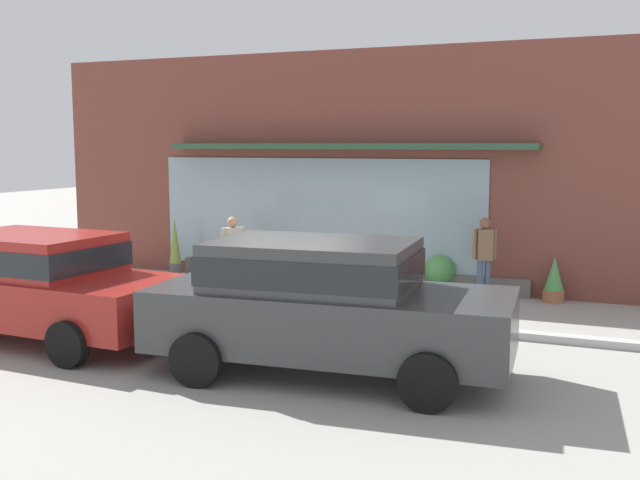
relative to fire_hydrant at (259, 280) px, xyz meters
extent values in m
plane|color=#9E9B93|center=(0.78, -0.60, -0.44)|extent=(60.00, 60.00, 0.00)
cube|color=#B2B2AD|center=(0.78, -0.80, -0.38)|extent=(14.00, 0.24, 0.12)
cube|color=brown|center=(0.78, 2.60, 2.00)|extent=(14.00, 0.36, 4.87)
cube|color=#8CA5B2|center=(0.13, 2.40, 1.02)|extent=(7.29, 0.03, 2.38)
cube|color=#2D5138|center=(0.78, 2.25, 2.46)|extent=(7.89, 0.56, 0.12)
cube|color=#605E59|center=(0.78, 2.38, -0.26)|extent=(7.69, 0.20, 0.36)
cylinder|color=#4C8C47|center=(0.00, 0.00, -0.41)|extent=(0.32, 0.32, 0.06)
cylinder|color=#4C8C47|center=(0.00, 0.00, -0.06)|extent=(0.21, 0.21, 0.63)
sphere|color=#4C8C47|center=(0.00, 0.00, 0.32)|extent=(0.24, 0.24, 0.24)
cylinder|color=#4C8C47|center=(-0.15, 0.00, -0.03)|extent=(0.10, 0.09, 0.09)
cylinder|color=#4C8C47|center=(0.15, 0.00, -0.03)|extent=(0.10, 0.09, 0.09)
cylinder|color=#4C8C47|center=(0.00, -0.14, -0.03)|extent=(0.09, 0.10, 0.09)
cylinder|color=#8E333D|center=(-0.81, 0.62, -0.06)|extent=(0.12, 0.12, 0.76)
cylinder|color=#8E333D|center=(-0.90, 0.48, -0.06)|extent=(0.12, 0.12, 0.76)
cube|color=#9E9384|center=(-0.85, 0.55, 0.61)|extent=(0.34, 0.38, 0.57)
sphere|color=#A37556|center=(-0.85, 0.55, 1.00)|extent=(0.21, 0.21, 0.21)
cylinder|color=#9E9384|center=(-0.74, 0.73, 0.62)|extent=(0.08, 0.08, 0.54)
cylinder|color=#9E9384|center=(-0.96, 0.37, 0.62)|extent=(0.08, 0.08, 0.54)
cube|color=#846647|center=(-0.67, 0.79, 0.37)|extent=(0.21, 0.26, 0.28)
cylinder|color=#475675|center=(3.75, 1.75, -0.05)|extent=(0.12, 0.12, 0.78)
cylinder|color=#475675|center=(3.89, 1.81, -0.05)|extent=(0.12, 0.12, 0.78)
cube|color=brown|center=(3.82, 1.78, 0.64)|extent=(0.34, 0.30, 0.59)
sphere|color=brown|center=(3.82, 1.78, 1.04)|extent=(0.21, 0.21, 0.21)
cylinder|color=brown|center=(3.65, 1.70, 0.65)|extent=(0.08, 0.08, 0.56)
cylinder|color=brown|center=(3.99, 1.86, 0.65)|extent=(0.08, 0.08, 0.56)
cube|color=maroon|center=(-1.82, -3.57, 0.23)|extent=(4.44, 2.05, 0.69)
cube|color=maroon|center=(-2.04, -3.56, 0.85)|extent=(2.48, 1.81, 0.64)
cube|color=#1E2328|center=(-2.04, -3.56, 0.85)|extent=(2.52, 1.83, 0.35)
cylinder|color=black|center=(-0.42, -2.69, -0.12)|extent=(0.64, 0.21, 0.63)
cylinder|color=black|center=(-0.51, -4.58, -0.12)|extent=(0.64, 0.21, 0.63)
cylinder|color=black|center=(-3.13, -2.57, -0.12)|extent=(0.64, 0.21, 0.63)
cube|color=#383A3D|center=(2.82, -3.56, 0.29)|extent=(4.69, 2.21, 0.78)
cube|color=#383A3D|center=(2.59, -3.58, 0.97)|extent=(2.63, 1.90, 0.65)
cube|color=#1E2328|center=(2.59, -3.58, 0.97)|extent=(2.68, 1.93, 0.36)
cylinder|color=black|center=(4.16, -2.50, -0.10)|extent=(0.69, 0.23, 0.68)
cylinder|color=black|center=(4.30, -4.40, -0.10)|extent=(0.69, 0.23, 0.68)
cylinder|color=black|center=(1.34, -2.72, -0.10)|extent=(0.69, 0.23, 0.68)
cylinder|color=black|center=(1.49, -4.62, -0.10)|extent=(0.69, 0.23, 0.68)
cylinder|color=#9E6042|center=(5.06, 2.17, -0.32)|extent=(0.40, 0.40, 0.23)
cone|color=#4C934C|center=(5.06, 2.17, 0.11)|extent=(0.36, 0.36, 0.63)
cylinder|color=#4C4C51|center=(2.00, 2.01, -0.33)|extent=(0.40, 0.40, 0.22)
sphere|color=#2D6B33|center=(2.00, 2.01, -0.02)|extent=(0.47, 0.47, 0.47)
cylinder|color=#9E6042|center=(0.38, 2.14, -0.25)|extent=(0.39, 0.39, 0.37)
sphere|color=#3D8442|center=(0.38, 2.14, 0.16)|extent=(0.52, 0.52, 0.52)
cylinder|color=#B7B2A3|center=(2.86, 2.29, -0.32)|extent=(0.50, 0.50, 0.23)
sphere|color=#4C934C|center=(2.86, 2.29, 0.00)|extent=(0.61, 0.61, 0.61)
sphere|color=white|center=(2.92, 2.43, 0.15)|extent=(0.15, 0.15, 0.15)
sphere|color=#E5C64C|center=(2.73, 2.33, 0.10)|extent=(0.13, 0.13, 0.13)
cylinder|color=#B7B2A3|center=(-0.98, 2.20, -0.28)|extent=(0.40, 0.40, 0.32)
sphere|color=#4C934C|center=(-0.98, 2.20, 0.05)|extent=(0.47, 0.47, 0.47)
sphere|color=orange|center=(-0.84, 2.15, 0.16)|extent=(0.10, 0.10, 0.10)
sphere|color=#B266B7|center=(-0.87, 2.09, 0.15)|extent=(0.12, 0.12, 0.12)
cylinder|color=#4C4C51|center=(-3.02, 1.82, -0.28)|extent=(0.29, 0.29, 0.31)
cone|color=olive|center=(-3.02, 1.82, 0.38)|extent=(0.26, 0.26, 1.01)
camera|label=1|loc=(6.22, -12.19, 2.49)|focal=41.92mm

